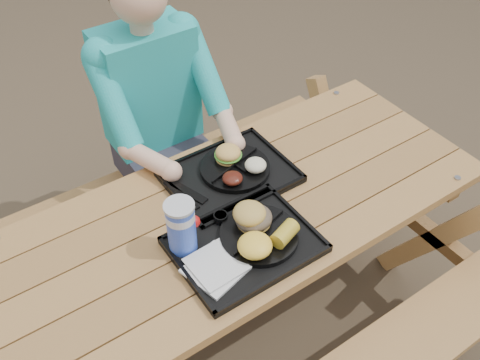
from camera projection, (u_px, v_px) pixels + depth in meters
ground at (240, 322)px, 2.39m from camera, size 60.00×60.00×0.00m
picnic_table at (240, 271)px, 2.14m from camera, size 1.80×1.49×0.75m
tray_near at (244, 245)px, 1.74m from camera, size 0.45×0.35×0.02m
tray_far at (230, 177)px, 1.98m from camera, size 0.45×0.35×0.02m
plate_near at (259, 235)px, 1.74m from camera, size 0.26×0.26×0.02m
plate_far at (235, 168)px, 1.98m from camera, size 0.26×0.26×0.02m
napkin_stack at (215, 268)px, 1.65m from camera, size 0.20×0.20×0.02m
soda_cup at (181, 228)px, 1.66m from camera, size 0.09×0.09×0.18m
condiment_bbq at (221, 218)px, 1.79m from camera, size 0.05×0.05×0.03m
condiment_mustard at (241, 211)px, 1.82m from camera, size 0.04×0.04×0.03m
sandwich at (254, 211)px, 1.73m from camera, size 0.12×0.12×0.12m
mac_cheese at (255, 245)px, 1.66m from camera, size 0.11×0.11×0.06m
corn_cob at (285, 234)px, 1.70m from camera, size 0.12×0.12×0.05m
cutlery_far at (186, 191)px, 1.90m from camera, size 0.09×0.18×0.01m
burger at (228, 150)px, 1.97m from camera, size 0.10×0.10×0.09m
baked_beans at (232, 178)px, 1.90m from camera, size 0.07×0.07×0.03m
potato_salad at (256, 165)px, 1.94m from camera, size 0.08×0.08×0.04m
diner at (156, 132)px, 2.36m from camera, size 0.48×0.84×1.28m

